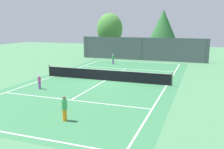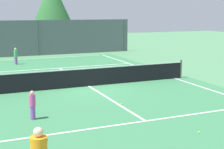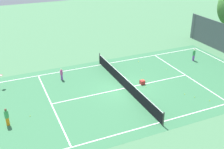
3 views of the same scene
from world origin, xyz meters
The scene contains 16 objects.
ground_plane centered at (0.00, 0.00, 0.00)m, with size 80.00×80.00×0.00m, color #4C8456.
court_surface centered at (0.00, 0.00, 0.00)m, with size 13.00×25.00×0.01m.
tennis_net centered at (0.00, 0.00, 0.51)m, with size 11.90×0.10×1.10m.
perimeter_fence centered at (0.00, 14.00, 1.60)m, with size 18.00×0.12×3.20m.
tree_0 centered at (2.34, 18.01, 5.08)m, with size 3.74×3.74×7.20m.
player_0 centered at (-2.60, 9.37, 0.65)m, with size 0.27×0.27×1.27m.
player_3 centered at (-3.79, -4.56, 0.57)m, with size 0.24×0.24×1.11m.
ball_crate centered at (-0.08, 1.76, 0.18)m, with size 0.38×0.40×0.43m.
tennis_ball_0 centered at (0.59, 1.73, 0.03)m, with size 0.07×0.07×0.07m, color #CCE533.
tennis_ball_1 centered at (2.97, 4.05, 0.03)m, with size 0.07×0.07×0.07m, color #CCE533.
tennis_ball_2 centered at (-2.60, 3.14, 0.03)m, with size 0.07×0.07×0.07m, color #CCE533.
tennis_ball_3 centered at (-1.80, 5.51, 0.03)m, with size 0.07×0.07×0.07m, color #CCE533.
tennis_ball_5 centered at (3.68, 4.50, 0.03)m, with size 0.07×0.07×0.07m, color #CCE533.
tennis_ball_6 centered at (4.63, 5.23, 0.03)m, with size 0.07×0.07×0.07m, color #CCE533.
tennis_ball_7 centered at (0.11, -4.00, 0.03)m, with size 0.07×0.07×0.07m, color #CCE533.
tennis_ball_8 centered at (1.05, -8.18, 0.03)m, with size 0.07×0.07×0.07m, color #CCE533.
Camera 2 is at (-5.80, -16.88, 4.00)m, focal length 54.11 mm.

